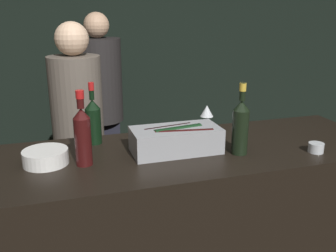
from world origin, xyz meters
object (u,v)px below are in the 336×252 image
object	(u,v)px
ice_bin_with_bottles	(176,139)
bowl_white	(46,157)
candle_votive	(316,148)
champagne_bottle	(241,125)
person_in_hoodie	(101,102)
red_wine_bottle_tall	(83,134)
wine_glass	(207,112)
red_wine_bottle_burgundy	(93,120)
person_blond_tee	(79,133)

from	to	relation	value
ice_bin_with_bottles	bowl_white	distance (m)	0.60
bowl_white	ice_bin_with_bottles	bearing A→B (deg)	-2.58
candle_votive	champagne_bottle	size ratio (longest dim) A/B	0.22
person_in_hoodie	red_wine_bottle_tall	bearing A→B (deg)	-166.23
ice_bin_with_bottles	red_wine_bottle_tall	xyz separation A→B (m)	(-0.44, -0.03, 0.08)
wine_glass	person_in_hoodie	size ratio (longest dim) A/B	0.09
bowl_white	champagne_bottle	xyz separation A→B (m)	(0.88, -0.13, 0.10)
red_wine_bottle_burgundy	person_in_hoodie	bearing A→B (deg)	81.76
wine_glass	ice_bin_with_bottles	bearing A→B (deg)	-134.29
wine_glass	red_wine_bottle_burgundy	bearing A→B (deg)	-176.24
wine_glass	champagne_bottle	distance (m)	0.39
candle_votive	person_in_hoodie	size ratio (longest dim) A/B	0.04
person_in_hoodie	person_blond_tee	distance (m)	0.82
bowl_white	candle_votive	world-z (taller)	bowl_white
wine_glass	red_wine_bottle_burgundy	xyz separation A→B (m)	(-0.64, -0.04, 0.02)
red_wine_bottle_burgundy	candle_votive	bearing A→B (deg)	-23.75
wine_glass	person_in_hoodie	world-z (taller)	person_in_hoodie
candle_votive	red_wine_bottle_tall	xyz separation A→B (m)	(-1.08, 0.17, 0.12)
ice_bin_with_bottles	red_wine_bottle_tall	size ratio (longest dim) A/B	1.26
red_wine_bottle_tall	person_in_hoodie	world-z (taller)	person_in_hoodie
red_wine_bottle_tall	person_in_hoodie	bearing A→B (deg)	80.58
wine_glass	candle_votive	size ratio (longest dim) A/B	1.95
wine_glass	red_wine_bottle_burgundy	world-z (taller)	red_wine_bottle_burgundy
bowl_white	champagne_bottle	world-z (taller)	champagne_bottle
red_wine_bottle_tall	person_blond_tee	bearing A→B (deg)	88.19
candle_votive	person_in_hoodie	xyz separation A→B (m)	(-0.81, 1.80, -0.13)
wine_glass	red_wine_bottle_tall	size ratio (longest dim) A/B	0.43
wine_glass	champagne_bottle	xyz separation A→B (m)	(0.01, -0.39, 0.04)
candle_votive	champagne_bottle	xyz separation A→B (m)	(-0.36, 0.10, 0.12)
champagne_bottle	red_wine_bottle_burgundy	size ratio (longest dim) A/B	1.08
champagne_bottle	person_in_hoodie	bearing A→B (deg)	104.70
wine_glass	champagne_bottle	world-z (taller)	champagne_bottle
bowl_white	person_blond_tee	size ratio (longest dim) A/B	0.12
champagne_bottle	red_wine_bottle_burgundy	distance (m)	0.73
bowl_white	wine_glass	size ratio (longest dim) A/B	1.39
red_wine_bottle_burgundy	red_wine_bottle_tall	distance (m)	0.28
champagne_bottle	red_wine_bottle_burgundy	bearing A→B (deg)	151.72
candle_votive	wine_glass	bearing A→B (deg)	127.17
candle_votive	person_in_hoodie	distance (m)	1.98
wine_glass	person_in_hoodie	xyz separation A→B (m)	(-0.44, 1.32, -0.21)
red_wine_bottle_tall	wine_glass	bearing A→B (deg)	23.57
ice_bin_with_bottles	wine_glass	distance (m)	0.39
wine_glass	person_blond_tee	size ratio (longest dim) A/B	0.09
ice_bin_with_bottles	champagne_bottle	distance (m)	0.31
person_in_hoodie	candle_votive	bearing A→B (deg)	-132.66
ice_bin_with_bottles	person_blond_tee	bearing A→B (deg)	116.56
ice_bin_with_bottles	red_wine_bottle_burgundy	bearing A→B (deg)	146.69
bowl_white	person_in_hoodie	size ratio (longest dim) A/B	0.12
wine_glass	red_wine_bottle_tall	xyz separation A→B (m)	(-0.71, -0.31, 0.04)
red_wine_bottle_tall	person_blond_tee	distance (m)	0.89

